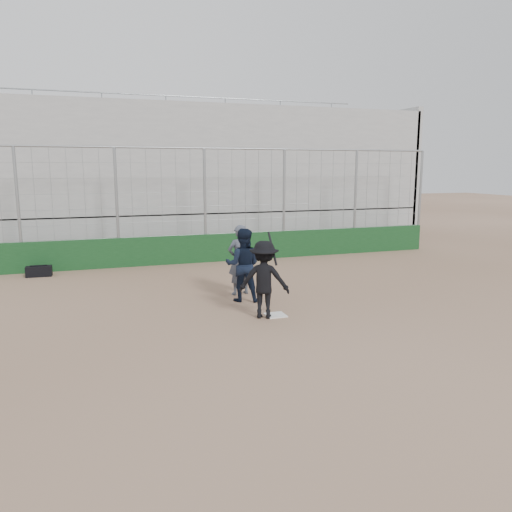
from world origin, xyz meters
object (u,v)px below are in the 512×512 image
object	(u,v)px
umpire	(239,263)
equipment_bag	(39,271)
batter_at_plate	(264,279)
catcher_crouched	(243,277)

from	to	relation	value
umpire	equipment_bag	world-z (taller)	umpire
batter_at_plate	catcher_crouched	size ratio (longest dim) A/B	1.53
batter_at_plate	equipment_bag	distance (m)	8.18
umpire	equipment_bag	xyz separation A→B (m)	(-5.27, 4.12, -0.67)
umpire	equipment_bag	bearing A→B (deg)	-49.96
catcher_crouched	batter_at_plate	bearing A→B (deg)	-88.54
umpire	catcher_crouched	bearing A→B (deg)	68.42
batter_at_plate	umpire	world-z (taller)	batter_at_plate
batter_at_plate	equipment_bag	bearing A→B (deg)	129.48
equipment_bag	catcher_crouched	bearing A→B (deg)	-43.15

